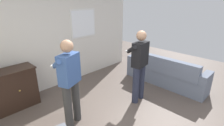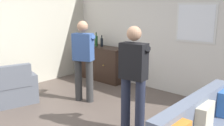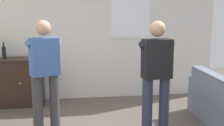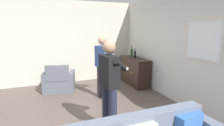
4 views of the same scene
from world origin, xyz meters
name	(u,v)px [view 2 (image 2 of 4)]	position (x,y,z in m)	size (l,w,h in m)	color
wall_back_with_window	(162,31)	(0.02, 2.66, 1.40)	(5.20, 0.15, 2.80)	silver
armchair	(13,90)	(-1.74, -0.14, 0.29)	(0.84, 1.01, 0.85)	slate
sideboard_cabinet	(102,63)	(-1.56, 2.30, 0.46)	(1.38, 0.49, 0.91)	black
bottle_wine_green	(96,41)	(-1.77, 2.31, 1.05)	(0.08, 0.08, 0.37)	#1E4C23
bottle_liquor_amber	(102,42)	(-1.60, 2.34, 1.03)	(0.07, 0.07, 0.30)	black
person_standing_left	(84,57)	(-0.75, 0.93, 0.94)	(0.52, 0.52, 1.68)	#383838
person_standing_right	(134,75)	(0.82, 0.54, 0.94)	(0.55, 0.50, 1.68)	#282D42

